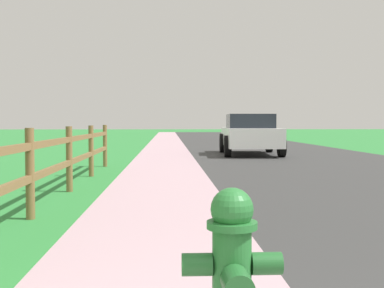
% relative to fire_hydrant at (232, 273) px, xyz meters
% --- Properties ---
extents(ground_plane, '(120.00, 120.00, 0.00)m').
position_rel_fire_hydrant_xyz_m(ground_plane, '(0.57, 23.32, -0.46)').
color(ground_plane, '#2F843A').
extents(road_asphalt, '(7.00, 66.00, 0.01)m').
position_rel_fire_hydrant_xyz_m(road_asphalt, '(4.07, 25.32, -0.46)').
color(road_asphalt, '#383838').
rests_on(road_asphalt, ground).
extents(curb_concrete, '(6.00, 66.00, 0.01)m').
position_rel_fire_hydrant_xyz_m(curb_concrete, '(-2.43, 25.32, -0.46)').
color(curb_concrete, '#BD9BA6').
rests_on(curb_concrete, ground).
extents(grass_verge, '(5.00, 66.00, 0.00)m').
position_rel_fire_hydrant_xyz_m(grass_verge, '(-3.93, 25.32, -0.45)').
color(grass_verge, '#2F843A').
rests_on(grass_verge, ground).
extents(fire_hydrant, '(0.50, 0.41, 0.88)m').
position_rel_fire_hydrant_xyz_m(fire_hydrant, '(0.00, 0.00, 0.00)').
color(fire_hydrant, '#287233').
rests_on(fire_hydrant, ground).
extents(rail_fence, '(0.11, 12.07, 1.13)m').
position_rel_fire_hydrant_xyz_m(rail_fence, '(-2.01, 4.91, 0.20)').
color(rail_fence, brown).
rests_on(rail_fence, ground).
extents(parked_suv_white, '(2.26, 4.50, 1.51)m').
position_rel_fire_hydrant_xyz_m(parked_suv_white, '(2.76, 15.76, 0.31)').
color(parked_suv_white, white).
rests_on(parked_suv_white, ground).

